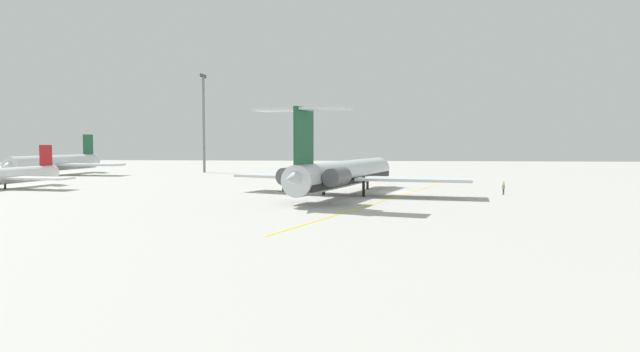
{
  "coord_description": "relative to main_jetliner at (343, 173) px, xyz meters",
  "views": [
    {
      "loc": [
        -88.29,
        3.97,
        7.9
      ],
      "look_at": [
        -5.98,
        11.8,
        2.91
      ],
      "focal_mm": 30.31,
      "sensor_mm": 36.0,
      "label": 1
    }
  ],
  "objects": [
    {
      "name": "light_mast",
      "position": [
        62.3,
        41.23,
        11.12
      ],
      "size": [
        4.0,
        0.7,
        26.55
      ],
      "color": "slate",
      "rests_on": "ground"
    },
    {
      "name": "ground_crew_near_tail",
      "position": [
        4.0,
        -24.5,
        -2.27
      ],
      "size": [
        0.29,
        0.38,
        1.75
      ],
      "rotation": [
        0.0,
        0.0,
        5.67
      ],
      "color": "black",
      "rests_on": "ground"
    },
    {
      "name": "airliner_mid_left",
      "position": [
        6.23,
        59.48,
        -1.13
      ],
      "size": [
        25.55,
        25.32,
        7.63
      ],
      "rotation": [
        0.0,
        0.0,
        3.02
      ],
      "color": "white",
      "rests_on": "ground"
    },
    {
      "name": "main_jetliner",
      "position": [
        0.0,
        0.0,
        0.0
      ],
      "size": [
        41.74,
        37.42,
        12.39
      ],
      "rotation": [
        0.0,
        0.0,
        -0.28
      ],
      "color": "silver",
      "rests_on": "ground"
    },
    {
      "name": "taxiway_centreline",
      "position": [
        1.15,
        -8.65,
        -3.38
      ],
      "size": [
        75.6,
        27.22,
        0.01
      ],
      "primitive_type": "cube",
      "rotation": [
        0.0,
        0.0,
        -0.34
      ],
      "color": "gold",
      "rests_on": "ground"
    },
    {
      "name": "ground",
      "position": [
        7.13,
        -8.13,
        -3.38
      ],
      "size": [
        314.78,
        314.78,
        0.0
      ],
      "primitive_type": "plane",
      "color": "#B7B5AD"
    },
    {
      "name": "ground_crew_near_nose",
      "position": [
        9.71,
        -25.86,
        -2.3
      ],
      "size": [
        0.37,
        0.28,
        1.7
      ],
      "rotation": [
        0.0,
        0.0,
        5.32
      ],
      "color": "black",
      "rests_on": "ground"
    },
    {
      "name": "safety_cone_nose",
      "position": [
        28.08,
        11.55,
        -3.1
      ],
      "size": [
        0.4,
        0.4,
        0.55
      ],
      "primitive_type": "cone",
      "color": "#EA590F",
      "rests_on": "ground"
    },
    {
      "name": "airliner_mid_right",
      "position": [
        46.05,
        74.41,
        -0.32
      ],
      "size": [
        34.7,
        34.27,
        10.38
      ],
      "rotation": [
        0.0,
        0.0,
        3.09
      ],
      "color": "silver",
      "rests_on": "ground"
    }
  ]
}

